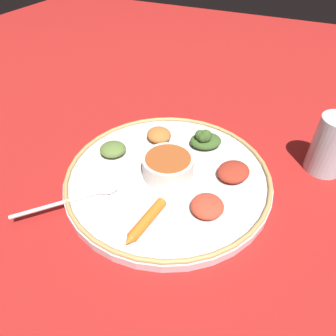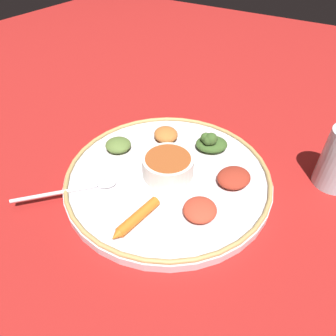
{
  "view_description": "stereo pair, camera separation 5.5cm",
  "coord_description": "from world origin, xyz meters",
  "px_view_note": "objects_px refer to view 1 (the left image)",
  "views": [
    {
      "loc": [
        -0.37,
        -0.18,
        0.4
      ],
      "look_at": [
        0.0,
        0.0,
        0.03
      ],
      "focal_mm": 32.14,
      "sensor_mm": 36.0,
      "label": 1
    },
    {
      "loc": [
        -0.35,
        -0.22,
        0.4
      ],
      "look_at": [
        0.0,
        0.0,
        0.03
      ],
      "focal_mm": 32.14,
      "sensor_mm": 36.0,
      "label": 2
    }
  ],
  "objects_px": {
    "greens_pile": "(205,139)",
    "center_bowl": "(168,165)",
    "spoon": "(83,196)",
    "carrot_near_spoon": "(145,221)",
    "drinking_glass": "(330,149)"
  },
  "relations": [
    {
      "from": "greens_pile",
      "to": "center_bowl",
      "type": "bearing_deg",
      "value": 163.69
    },
    {
      "from": "spoon",
      "to": "carrot_near_spoon",
      "type": "height_order",
      "value": "carrot_near_spoon"
    },
    {
      "from": "spoon",
      "to": "greens_pile",
      "type": "xyz_separation_m",
      "value": [
        0.23,
        -0.14,
        0.01
      ]
    },
    {
      "from": "drinking_glass",
      "to": "carrot_near_spoon",
      "type": "bearing_deg",
      "value": 139.44
    },
    {
      "from": "carrot_near_spoon",
      "to": "drinking_glass",
      "type": "relative_size",
      "value": 0.88
    },
    {
      "from": "spoon",
      "to": "greens_pile",
      "type": "bearing_deg",
      "value": -31.26
    },
    {
      "from": "center_bowl",
      "to": "spoon",
      "type": "height_order",
      "value": "center_bowl"
    },
    {
      "from": "center_bowl",
      "to": "carrot_near_spoon",
      "type": "bearing_deg",
      "value": -171.34
    },
    {
      "from": "spoon",
      "to": "carrot_near_spoon",
      "type": "distance_m",
      "value": 0.12
    },
    {
      "from": "greens_pile",
      "to": "drinking_glass",
      "type": "bearing_deg",
      "value": -77.05
    },
    {
      "from": "greens_pile",
      "to": "drinking_glass",
      "type": "height_order",
      "value": "drinking_glass"
    },
    {
      "from": "greens_pile",
      "to": "carrot_near_spoon",
      "type": "distance_m",
      "value": 0.23
    },
    {
      "from": "drinking_glass",
      "to": "center_bowl",
      "type": "bearing_deg",
      "value": 121.76
    },
    {
      "from": "spoon",
      "to": "greens_pile",
      "type": "height_order",
      "value": "greens_pile"
    },
    {
      "from": "center_bowl",
      "to": "carrot_near_spoon",
      "type": "height_order",
      "value": "center_bowl"
    }
  ]
}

